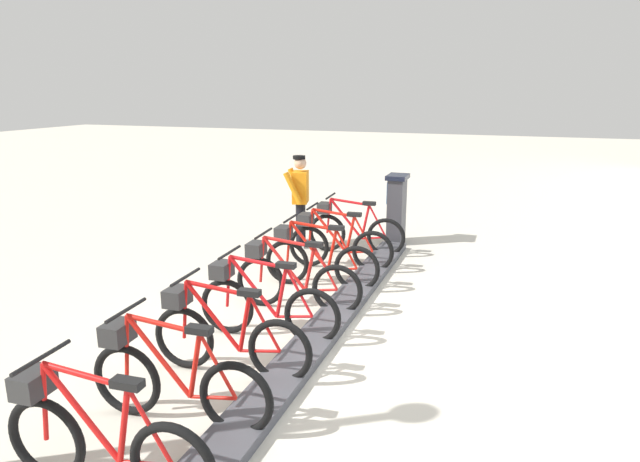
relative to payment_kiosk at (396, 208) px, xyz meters
The scene contains 12 objects.
ground_plane 4.44m from the payment_kiosk, 90.69° to the left, with size 60.00×60.00×0.00m, color beige.
dock_rail_base 4.44m from the payment_kiosk, 90.69° to the left, with size 0.44×8.07×0.10m, color #47474C.
payment_kiosk is the anchor object (origin of this frame).
bike_docked_0 1.14m from the payment_kiosk, 59.26° to the left, with size 1.72×0.54×1.02m.
bike_docked_1 1.97m from the payment_kiosk, 73.00° to the left, with size 1.72×0.54×1.02m.
bike_docked_2 2.85m from the payment_kiosk, 78.37° to the left, with size 1.72×0.54×1.02m.
bike_docked_3 3.74m from the payment_kiosk, 81.19° to the left, with size 1.72×0.54×1.02m.
bike_docked_4 4.64m from the payment_kiosk, 82.91° to the left, with size 1.72×0.54×1.02m.
bike_docked_5 5.54m from the payment_kiosk, 84.07° to the left, with size 1.72×0.54×1.02m.
bike_docked_6 6.44m from the payment_kiosk, 84.91° to the left, with size 1.72×0.54×1.02m.
bike_docked_7 7.35m from the payment_kiosk, 85.54° to the left, with size 1.72×0.54×1.02m.
worker_near_rack 1.81m from the payment_kiosk, 28.61° to the left, with size 0.51×0.68×1.66m.
Camera 1 is at (-2.02, 5.67, 2.83)m, focal length 31.58 mm.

